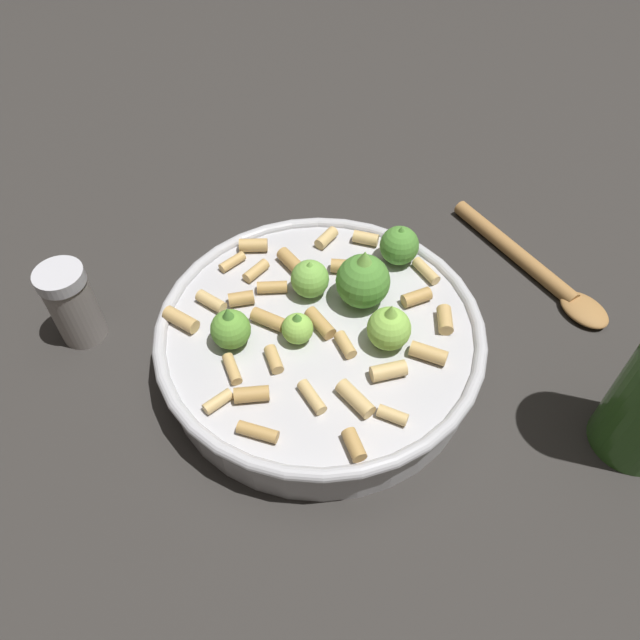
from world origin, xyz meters
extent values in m
plane|color=#2D2B28|center=(0.00, 0.00, 0.00)|extent=(2.40, 2.40, 0.00)
cylinder|color=#B7B7BC|center=(0.00, 0.00, 0.02)|extent=(0.27, 0.27, 0.05)
torus|color=#B7B7BC|center=(0.00, 0.00, 0.05)|extent=(0.28, 0.28, 0.01)
sphere|color=#8CC64C|center=(-0.01, 0.02, 0.06)|extent=(0.03, 0.03, 0.03)
cone|color=#4C8933|center=(-0.01, 0.02, 0.07)|extent=(0.01, 0.01, 0.01)
sphere|color=#4C8933|center=(0.02, -0.04, 0.07)|extent=(0.05, 0.05, 0.05)
cone|color=#75B247|center=(0.02, -0.04, 0.09)|extent=(0.02, 0.02, 0.02)
sphere|color=#75B247|center=(0.04, 0.00, 0.06)|extent=(0.03, 0.03, 0.03)
cone|color=#75B247|center=(0.04, 0.00, 0.08)|extent=(0.01, 0.01, 0.01)
sphere|color=#609E38|center=(0.00, 0.07, 0.06)|extent=(0.03, 0.03, 0.03)
cone|color=#4C8933|center=(0.00, 0.07, 0.08)|extent=(0.02, 0.02, 0.02)
sphere|color=#8CC64C|center=(-0.03, -0.05, 0.06)|extent=(0.04, 0.04, 0.04)
cone|color=#8CC64C|center=(-0.03, -0.05, 0.08)|extent=(0.02, 0.02, 0.02)
sphere|color=#4C8933|center=(0.07, -0.09, 0.06)|extent=(0.04, 0.04, 0.04)
cone|color=#4C8933|center=(0.07, -0.09, 0.08)|extent=(0.01, 0.01, 0.01)
cylinder|color=tan|center=(-0.09, 0.07, 0.05)|extent=(0.02, 0.03, 0.01)
cylinder|color=tan|center=(0.01, -0.09, 0.05)|extent=(0.02, 0.03, 0.01)
cylinder|color=tan|center=(-0.12, 0.00, 0.05)|extent=(0.02, 0.01, 0.01)
cylinder|color=tan|center=(-0.06, 0.07, 0.05)|extent=(0.02, 0.03, 0.01)
cylinder|color=tan|center=(0.00, 0.00, 0.05)|extent=(0.03, 0.02, 0.01)
cylinder|color=tan|center=(-0.08, -0.01, 0.05)|extent=(0.04, 0.03, 0.01)
cylinder|color=tan|center=(-0.06, 0.09, 0.05)|extent=(0.02, 0.03, 0.01)
cylinder|color=tan|center=(-0.03, 0.04, 0.05)|extent=(0.02, 0.01, 0.01)
cylinder|color=tan|center=(-0.10, -0.03, 0.05)|extent=(0.02, 0.02, 0.01)
cylinder|color=tan|center=(0.09, 0.06, 0.05)|extent=(0.02, 0.03, 0.01)
cylinder|color=tan|center=(0.08, 0.01, 0.05)|extent=(0.03, 0.02, 0.01)
cylinder|color=tan|center=(0.06, -0.04, 0.05)|extent=(0.02, 0.03, 0.01)
cylinder|color=tan|center=(0.04, 0.06, 0.05)|extent=(0.01, 0.02, 0.01)
cylinder|color=tan|center=(-0.03, -0.02, 0.05)|extent=(0.03, 0.02, 0.01)
cylinder|color=tan|center=(-0.07, 0.02, 0.05)|extent=(0.03, 0.02, 0.01)
cylinder|color=tan|center=(0.10, -0.07, 0.05)|extent=(0.02, 0.03, 0.01)
cylinder|color=tan|center=(0.04, 0.09, 0.05)|extent=(0.03, 0.03, 0.01)
cylinder|color=tan|center=(0.03, 0.12, 0.05)|extent=(0.03, 0.03, 0.01)
cylinder|color=tan|center=(-0.02, -0.11, 0.05)|extent=(0.03, 0.02, 0.01)
cylinder|color=tan|center=(-0.03, 0.08, 0.05)|extent=(0.03, 0.01, 0.01)
cylinder|color=tan|center=(0.04, -0.11, 0.05)|extent=(0.03, 0.02, 0.01)
cylinder|color=tan|center=(-0.05, -0.08, 0.05)|extent=(0.03, 0.03, 0.01)
cylinder|color=tan|center=(0.10, -0.03, 0.05)|extent=(0.03, 0.03, 0.01)
cylinder|color=tan|center=(0.07, 0.04, 0.05)|extent=(0.02, 0.03, 0.01)
cylinder|color=tan|center=(-0.06, -0.04, 0.05)|extent=(0.01, 0.03, 0.01)
cylinder|color=tan|center=(0.01, 0.04, 0.05)|extent=(0.03, 0.03, 0.01)
cylinder|color=tan|center=(0.11, 0.04, 0.05)|extent=(0.02, 0.03, 0.01)
cylinder|color=tan|center=(0.05, 0.03, 0.05)|extent=(0.01, 0.03, 0.01)
cylinder|color=gray|center=(0.08, 0.21, 0.03)|extent=(0.04, 0.04, 0.07)
cylinder|color=silver|center=(0.08, 0.21, 0.08)|extent=(0.04, 0.04, 0.01)
cylinder|color=#9E703D|center=(0.09, -0.23, 0.01)|extent=(0.17, 0.07, 0.02)
ellipsoid|color=#9E703D|center=(0.00, -0.26, 0.01)|extent=(0.06, 0.05, 0.01)
camera|label=1|loc=(-0.32, 0.07, 0.44)|focal=33.16mm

